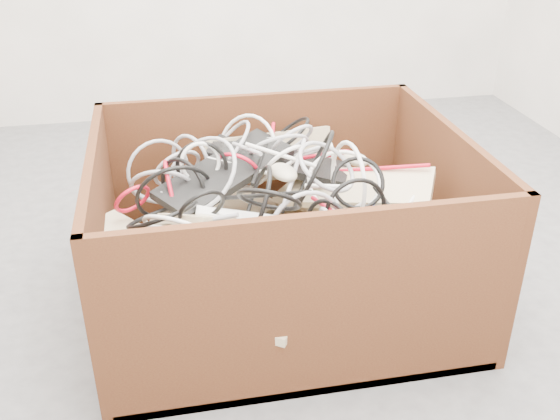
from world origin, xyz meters
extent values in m
plane|color=#4D4E50|center=(0.00, 0.00, 0.00)|extent=(3.00, 3.00, 0.00)
cube|color=#3D1B0F|center=(-0.13, -0.25, 0.01)|extent=(1.06, 0.88, 0.03)
cube|color=#3D1B0F|center=(-0.13, 0.18, 0.26)|extent=(1.06, 0.03, 0.53)
cube|color=#3D1B0F|center=(-0.13, -0.68, 0.26)|extent=(1.06, 0.02, 0.53)
cube|color=#3D1B0F|center=(0.38, -0.25, 0.26)|extent=(0.03, 0.83, 0.53)
cube|color=#3D1B0F|center=(-0.65, -0.25, 0.26)|extent=(0.02, 0.83, 0.53)
cube|color=#C1AF8F|center=(-0.13, -0.23, 0.08)|extent=(0.93, 0.80, 0.17)
cube|color=#C1AF8F|center=(-0.22, -0.29, 0.17)|extent=(0.66, 0.60, 0.18)
cube|color=tan|center=(-0.30, -0.07, 0.17)|extent=(0.43, 0.42, 0.10)
cube|color=tan|center=(0.10, -0.11, 0.21)|extent=(0.45, 0.38, 0.09)
cube|color=tan|center=(-0.16, -0.48, 0.20)|extent=(0.37, 0.46, 0.03)
cube|color=tan|center=(-0.49, -0.34, 0.25)|extent=(0.44, 0.37, 0.18)
cube|color=tan|center=(0.06, -0.37, 0.24)|extent=(0.41, 0.44, 0.11)
cube|color=tan|center=(-0.11, 0.07, 0.34)|extent=(0.44, 0.14, 0.17)
cube|color=tan|center=(-0.28, -0.29, 0.31)|extent=(0.42, 0.38, 0.23)
cube|color=tan|center=(0.11, -0.22, 0.34)|extent=(0.45, 0.36, 0.14)
cube|color=black|center=(-0.10, -0.06, 0.38)|extent=(0.47, 0.32, 0.09)
cube|color=black|center=(-0.29, -0.16, 0.41)|extent=(0.45, 0.39, 0.11)
ellipsoid|color=#B8AE94|center=(-0.47, -0.23, 0.31)|extent=(0.12, 0.12, 0.04)
ellipsoid|color=#B8AE94|center=(0.16, -0.01, 0.34)|extent=(0.11, 0.12, 0.04)
ellipsoid|color=#B8AE94|center=(-0.29, -0.48, 0.30)|extent=(0.12, 0.09, 0.04)
ellipsoid|color=#B8AE94|center=(-0.14, -0.30, 0.45)|extent=(0.09, 0.12, 0.04)
ellipsoid|color=#B8AE94|center=(-0.23, -0.08, 0.41)|extent=(0.12, 0.12, 0.04)
ellipsoid|color=black|center=(0.07, -0.44, 0.29)|extent=(0.12, 0.12, 0.04)
ellipsoid|color=black|center=(-0.08, 0.03, 0.32)|extent=(0.08, 0.11, 0.04)
cube|color=white|center=(-0.38, -0.29, 0.35)|extent=(0.17, 0.25, 0.11)
cube|color=white|center=(-0.25, -0.37, 0.35)|extent=(0.29, 0.10, 0.09)
cube|color=#0C3CC1|center=(0.11, -0.37, 0.34)|extent=(0.06, 0.06, 0.03)
torus|color=#99989E|center=(-0.07, -0.54, 0.40)|extent=(0.04, 0.15, 0.15)
torus|color=red|center=(-0.24, -0.14, 0.41)|extent=(0.17, 0.11, 0.17)
torus|color=#99989E|center=(-0.12, -0.51, 0.39)|extent=(0.25, 0.07, 0.26)
torus|color=black|center=(-0.44, -0.20, 0.37)|extent=(0.31, 0.14, 0.29)
torus|color=#99989E|center=(-0.38, 0.00, 0.38)|extent=(0.15, 0.18, 0.22)
torus|color=black|center=(-0.41, -0.18, 0.37)|extent=(0.17, 0.19, 0.25)
torus|color=silver|center=(-0.36, -0.17, 0.44)|extent=(0.16, 0.05, 0.17)
torus|color=#99989E|center=(-0.48, -0.02, 0.36)|extent=(0.28, 0.10, 0.29)
torus|color=black|center=(0.02, -0.50, 0.35)|extent=(0.05, 0.21, 0.21)
torus|color=black|center=(0.06, -0.36, 0.43)|extent=(0.19, 0.10, 0.17)
torus|color=red|center=(-0.44, -0.17, 0.34)|extent=(0.06, 0.33, 0.32)
torus|color=red|center=(0.03, -0.09, 0.40)|extent=(0.24, 0.22, 0.13)
torus|color=#99989E|center=(-0.07, -0.08, 0.46)|extent=(0.14, 0.15, 0.16)
torus|color=#99989E|center=(-0.26, -0.01, 0.42)|extent=(0.22, 0.31, 0.24)
torus|color=silver|center=(0.04, -0.33, 0.42)|extent=(0.05, 0.33, 0.33)
torus|color=#99989E|center=(-0.36, -0.22, 0.43)|extent=(0.29, 0.31, 0.20)
torus|color=black|center=(-0.48, -0.34, 0.38)|extent=(0.20, 0.20, 0.13)
torus|color=black|center=(-0.37, -0.40, 0.42)|extent=(0.18, 0.11, 0.17)
torus|color=silver|center=(-0.42, -0.42, 0.36)|extent=(0.28, 0.20, 0.25)
torus|color=#99989E|center=(-0.11, -0.10, 0.45)|extent=(0.23, 0.19, 0.15)
torus|color=silver|center=(-0.13, -0.02, 0.39)|extent=(0.17, 0.03, 0.17)
torus|color=black|center=(-0.23, -0.39, 0.42)|extent=(0.10, 0.22, 0.22)
torus|color=black|center=(-0.06, -0.31, 0.46)|extent=(0.17, 0.33, 0.32)
torus|color=black|center=(-0.35, -0.54, 0.39)|extent=(0.04, 0.15, 0.15)
torus|color=#99989E|center=(-0.47, -0.16, 0.37)|extent=(0.19, 0.14, 0.18)
torus|color=silver|center=(-0.20, 0.02, 0.39)|extent=(0.24, 0.22, 0.27)
torus|color=black|center=(-0.06, 0.02, 0.43)|extent=(0.21, 0.25, 0.17)
torus|color=black|center=(-0.06, -0.49, 0.38)|extent=(0.14, 0.16, 0.20)
torus|color=#99989E|center=(-0.42, -0.06, 0.38)|extent=(0.21, 0.11, 0.20)
torus|color=black|center=(-0.35, -0.15, 0.43)|extent=(0.21, 0.06, 0.22)
torus|color=black|center=(-0.21, -0.45, 0.45)|extent=(0.23, 0.18, 0.17)
torus|color=#99989E|center=(-0.03, -0.34, 0.48)|extent=(0.20, 0.17, 0.15)
torus|color=silver|center=(0.08, -0.04, 0.36)|extent=(0.04, 0.17, 0.17)
torus|color=#99989E|center=(-0.02, -0.13, 0.44)|extent=(0.15, 0.13, 0.10)
torus|color=#99989E|center=(-0.41, -0.11, 0.38)|extent=(0.12, 0.14, 0.09)
torus|color=silver|center=(0.04, -0.28, 0.40)|extent=(0.30, 0.25, 0.18)
torus|color=silver|center=(-0.13, -0.27, 0.48)|extent=(0.17, 0.12, 0.14)
torus|color=red|center=(-0.56, -0.22, 0.37)|extent=(0.15, 0.11, 0.13)
torus|color=black|center=(0.02, -0.47, 0.41)|extent=(0.17, 0.04, 0.17)
cylinder|color=red|center=(-0.11, 0.02, 0.42)|extent=(0.06, 0.18, 0.07)
cylinder|color=silver|center=(-0.25, -0.15, 0.42)|extent=(0.17, 0.11, 0.03)
cylinder|color=black|center=(0.13, -0.48, 0.38)|extent=(0.06, 0.28, 0.06)
cylinder|color=silver|center=(-0.03, -0.38, 0.44)|extent=(0.13, 0.03, 0.02)
cylinder|color=black|center=(0.03, -0.51, 0.42)|extent=(0.16, 0.11, 0.05)
cylinder|color=#99989E|center=(-0.11, -0.30, 0.45)|extent=(0.12, 0.25, 0.09)
cylinder|color=silver|center=(-0.13, -0.21, 0.47)|extent=(0.19, 0.13, 0.05)
cylinder|color=red|center=(-0.05, -0.47, 0.42)|extent=(0.03, 0.27, 0.08)
cylinder|color=black|center=(-0.21, -0.39, 0.44)|extent=(0.23, 0.19, 0.10)
cylinder|color=black|center=(-0.27, -0.01, 0.38)|extent=(0.14, 0.03, 0.02)
cylinder|color=silver|center=(0.20, -0.39, 0.36)|extent=(0.13, 0.16, 0.03)
cylinder|color=#99989E|center=(0.10, -0.44, 0.38)|extent=(0.29, 0.09, 0.06)
cylinder|color=#99989E|center=(-0.35, -0.44, 0.41)|extent=(0.14, 0.07, 0.06)
cylinder|color=black|center=(-0.12, -0.31, 0.41)|extent=(0.11, 0.26, 0.03)
cylinder|color=#99989E|center=(-0.22, -0.14, 0.47)|extent=(0.08, 0.15, 0.04)
cylinder|color=silver|center=(-0.13, 0.02, 0.38)|extent=(0.05, 0.13, 0.03)
cylinder|color=#99989E|center=(-0.48, -0.40, 0.37)|extent=(0.13, 0.13, 0.05)
cylinder|color=black|center=(-0.24, 0.01, 0.40)|extent=(0.19, 0.09, 0.06)
cylinder|color=#99989E|center=(-0.42, -0.15, 0.37)|extent=(0.13, 0.19, 0.07)
cylinder|color=black|center=(-0.18, -0.15, 0.42)|extent=(0.09, 0.20, 0.06)
cylinder|color=#99989E|center=(-0.15, 0.00, 0.40)|extent=(0.13, 0.11, 0.03)
cylinder|color=black|center=(0.20, -0.28, 0.35)|extent=(0.11, 0.10, 0.03)
cylinder|color=red|center=(0.23, -0.25, 0.37)|extent=(0.12, 0.03, 0.03)
cylinder|color=red|center=(0.18, -0.19, 0.39)|extent=(0.26, 0.17, 0.08)
camera|label=1|loc=(-0.46, -1.87, 1.20)|focal=41.11mm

